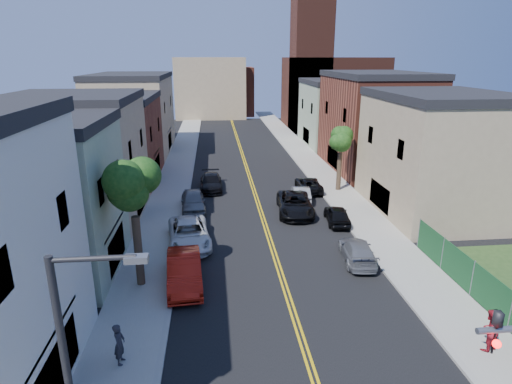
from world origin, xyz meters
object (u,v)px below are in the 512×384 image
object	(u,v)px
black_car_left	(211,182)
black_car_right	(337,215)
white_pickup	(189,234)
grey_car_left	(193,201)
pedestrian_right	(489,330)
dark_car_right_far	(309,184)
silver_car_right	(301,194)
black_suv_lane	(295,204)
grey_car_right	(357,251)
pedestrian_left	(119,344)
red_sedan	(184,271)

from	to	relation	value
black_car_left	black_car_right	xyz separation A→B (m)	(9.53, -9.63, -0.05)
white_pickup	grey_car_left	xyz separation A→B (m)	(0.00, 6.72, 0.01)
black_car_left	pedestrian_right	size ratio (longest dim) A/B	2.62
black_car_right	grey_car_left	bearing A→B (deg)	-13.94
dark_car_right_far	silver_car_right	bearing A→B (deg)	67.62
silver_car_right	black_suv_lane	world-z (taller)	black_suv_lane
black_suv_lane	pedestrian_right	xyz separation A→B (m)	(4.98, -17.60, 0.29)
white_pickup	black_suv_lane	bearing A→B (deg)	26.06
grey_car_right	black_suv_lane	world-z (taller)	black_suv_lane
pedestrian_left	pedestrian_right	distance (m)	15.41
silver_car_right	black_suv_lane	bearing A→B (deg)	75.11
black_suv_lane	pedestrian_left	world-z (taller)	pedestrian_left
white_pickup	grey_car_right	size ratio (longest dim) A/B	1.28
red_sedan	grey_car_left	xyz separation A→B (m)	(0.00, 12.07, -0.05)
black_car_left	pedestrian_left	bearing A→B (deg)	-99.52
grey_car_left	pedestrian_left	distance (m)	18.53
white_pickup	pedestrian_right	bearing A→B (deg)	-49.63
grey_car_left	pedestrian_right	world-z (taller)	pedestrian_right
silver_car_right	pedestrian_left	size ratio (longest dim) A/B	2.24
pedestrian_left	black_suv_lane	bearing A→B (deg)	-27.15
black_car_left	black_car_right	bearing A→B (deg)	-46.11
black_car_right	black_suv_lane	xyz separation A→B (m)	(-2.81, 2.42, 0.13)
silver_car_right	black_suv_lane	size ratio (longest dim) A/B	0.69
black_car_right	pedestrian_right	bearing A→B (deg)	103.85
grey_car_left	pedestrian_right	bearing A→B (deg)	-59.70
grey_car_right	black_suv_lane	xyz separation A→B (m)	(-2.28, 8.69, 0.15)
pedestrian_right	red_sedan	bearing A→B (deg)	-46.74
red_sedan	white_pickup	bearing A→B (deg)	85.49
red_sedan	dark_car_right_far	bearing A→B (deg)	52.54
pedestrian_left	black_car_right	bearing A→B (deg)	-37.90
red_sedan	dark_car_right_far	xyz separation A→B (m)	(10.60, 16.36, -0.20)
black_suv_lane	black_car_right	bearing A→B (deg)	-35.77
white_pickup	dark_car_right_far	bearing A→B (deg)	39.66
dark_car_right_far	pedestrian_right	world-z (taller)	pedestrian_right
silver_car_right	dark_car_right_far	world-z (taller)	silver_car_right
black_car_left	red_sedan	bearing A→B (deg)	-95.54
white_pickup	pedestrian_left	world-z (taller)	pedestrian_left
black_car_right	silver_car_right	xyz separation A→B (m)	(-1.70, 5.46, -0.02)
white_pickup	red_sedan	bearing A→B (deg)	-96.42
black_car_left	black_car_right	distance (m)	13.55
silver_car_right	pedestrian_left	xyz separation A→B (m)	(-11.52, -19.94, 0.38)
grey_car_right	dark_car_right_far	distance (m)	14.48
black_car_right	silver_car_right	distance (m)	5.72
pedestrian_right	black_car_left	bearing A→B (deg)	-83.39
grey_car_left	red_sedan	bearing A→B (deg)	-94.30
black_car_left	pedestrian_left	xyz separation A→B (m)	(-3.69, -24.10, 0.32)
dark_car_right_far	pedestrian_right	distance (m)	23.54
grey_car_left	grey_car_right	xyz separation A→B (m)	(10.48, -10.19, -0.16)
grey_car_right	silver_car_right	xyz separation A→B (m)	(-1.18, 11.74, 0.01)
red_sedan	grey_car_right	xyz separation A→B (m)	(10.48, 1.88, -0.20)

